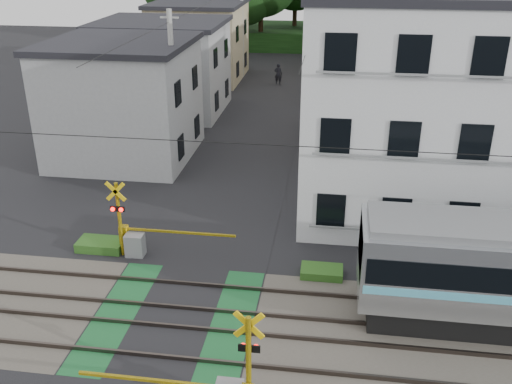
# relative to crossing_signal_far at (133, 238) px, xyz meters

# --- Properties ---
(ground) EXTENTS (120.00, 120.00, 0.00)m
(ground) POSITION_rel_crossing_signal_far_xyz_m (2.59, -3.65, -0.71)
(ground) COLOR black
(track_bed) EXTENTS (120.00, 120.00, 0.14)m
(track_bed) POSITION_rel_crossing_signal_far_xyz_m (2.59, -3.65, -0.67)
(track_bed) COLOR #47423A
(track_bed) RESTS_ON ground
(crossing_signal_far) EXTENTS (4.74, 0.65, 3.09)m
(crossing_signal_far) POSITION_rel_crossing_signal_far_xyz_m (0.00, 0.00, 0.00)
(crossing_signal_far) COLOR yellow
(crossing_signal_far) RESTS_ON ground
(apartment_block) EXTENTS (10.20, 8.36, 9.30)m
(apartment_block) POSITION_rel_crossing_signal_far_xyz_m (11.09, 5.84, 3.94)
(apartment_block) COLOR silver
(apartment_block) RESTS_ON ground
(houses_row) EXTENTS (22.07, 31.35, 6.80)m
(houses_row) POSITION_rel_crossing_signal_far_xyz_m (2.84, 22.27, 2.53)
(houses_row) COLOR #A2A4A7
(houses_row) RESTS_ON ground
(catenary) EXTENTS (60.00, 5.04, 7.00)m
(catenary) POSITION_rel_crossing_signal_far_xyz_m (8.59, -3.62, 2.98)
(catenary) COLOR #2D2D33
(catenary) RESTS_ON ground
(utility_poles) EXTENTS (7.90, 42.00, 8.00)m
(utility_poles) POSITION_rel_crossing_signal_far_xyz_m (1.53, 19.35, 3.37)
(utility_poles) COLOR #A5A5A0
(utility_poles) RESTS_ON ground
(pedestrian) EXTENTS (0.66, 0.48, 1.71)m
(pedestrian) POSITION_rel_crossing_signal_far_xyz_m (2.54, 28.04, 0.14)
(pedestrian) COLOR black
(pedestrian) RESTS_ON ground
(weed_patches) EXTENTS (10.25, 8.80, 0.40)m
(weed_patches) POSITION_rel_crossing_signal_far_xyz_m (4.34, -3.74, -0.53)
(weed_patches) COLOR #2D5E1E
(weed_patches) RESTS_ON ground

